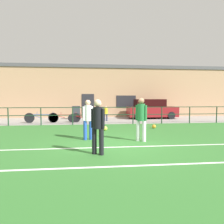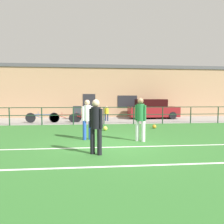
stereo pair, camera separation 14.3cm
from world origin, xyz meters
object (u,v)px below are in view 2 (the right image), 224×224
Objects in this scene: soccer_ball_spare at (154,127)px; bicycle_parked_3 at (66,118)px; player_winger at (140,117)px; trash_bin_0 at (77,113)px; player_goalkeeper at (96,123)px; bicycle_parked_0 at (42,117)px; bicycle_parked_2 at (85,118)px; parked_car_red at (152,109)px; soccer_ball_match at (105,128)px; spectator_child at (107,112)px; player_striker at (87,117)px.

bicycle_parked_3 reaches higher than soccer_ball_spare.
trash_bin_0 is at bearing -34.61° from player_winger.
bicycle_parked_0 is (-3.60, 8.40, -0.58)m from player_goalkeeper.
bicycle_parked_0 is at bearing -34.49° from player_goalkeeper.
player_goalkeeper is 0.73× the size of bicycle_parked_2.
bicycle_parked_0 is (-8.56, -2.19, -0.41)m from parked_car_red.
parked_car_red is at bearing -74.11° from player_winger.
spectator_child reaches higher than soccer_ball_match.
player_goalkeeper is 10.50m from trash_bin_0.
soccer_ball_spare is at bearing -31.62° from bicycle_parked_3.
parked_car_red reaches higher than trash_bin_0.
player_winger is 7.32m from spectator_child.
soccer_ball_match is 1.05× the size of soccer_ball_spare.
bicycle_parked_2 is (-5.56, -2.27, -0.44)m from parked_car_red.
player_striker reaches higher than parked_car_red.
player_striker is at bearing 83.68° from spectator_child.
spectator_child is at bearing 11.90° from bicycle_parked_3.
soccer_ball_spare is at bearing 126.39° from spectator_child.
player_winger is 0.75× the size of bicycle_parked_2.
player_winger is 7.53× the size of soccer_ball_match.
bicycle_parked_2 is at bearing -53.51° from player_goalkeeper.
soccer_ball_spare is 5.18m from bicycle_parked_2.
trash_bin_0 is at bearing 131.63° from soccer_ball_spare.
soccer_ball_spare is 4.68m from spectator_child.
bicycle_parked_2 is at bearing -1.57° from bicycle_parked_0.
player_winger reaches higher than bicycle_parked_0.
player_striker is 8.18m from trash_bin_0.
player_striker reaches higher than spectator_child.
bicycle_parked_3 is at bearing 176.58° from bicycle_parked_2.
player_striker is at bearing -122.45° from parked_car_red.
bicycle_parked_0 is 1.62m from bicycle_parked_3.
parked_car_red is (4.96, 10.59, -0.18)m from player_goalkeeper.
spectator_child is 2.67m from trash_bin_0.
spectator_child is 1.05× the size of trash_bin_0.
trash_bin_0 is (-1.89, 5.81, 0.45)m from soccer_ball_match.
player_goalkeeper is 0.97× the size of player_winger.
trash_bin_0 is at bearing -50.47° from player_goalkeeper.
player_striker is 7.52× the size of soccer_ball_spare.
bicycle_parked_0 is at bearing -15.32° from player_winger.
bicycle_parked_0 is 2.99m from bicycle_parked_2.
spectator_child is at bearing 24.13° from bicycle_parked_2.
player_winger is at bearing -103.44° from player_goalkeeper.
bicycle_parked_2 is (-1.57, -0.70, -0.32)m from spectator_child.
soccer_ball_spare is at bearing -25.35° from bicycle_parked_0.
player_goalkeeper is 9.16m from bicycle_parked_0.
player_goalkeeper is 8.37m from bicycle_parked_2.
soccer_ball_match is (0.90, 2.30, -0.83)m from player_striker.
bicycle_parked_3 is at bearing -44.42° from player_goalkeeper.
player_goalkeeper is at bearing -66.83° from bicycle_parked_0.
player_striker is 7.18× the size of soccer_ball_match.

